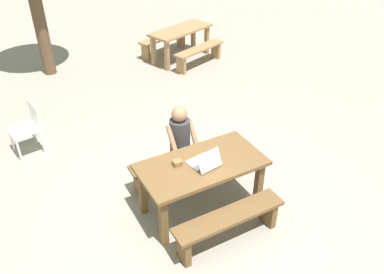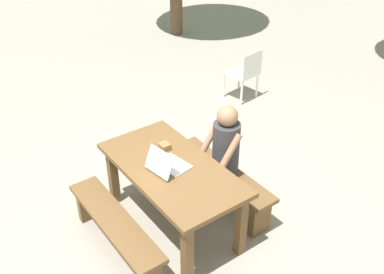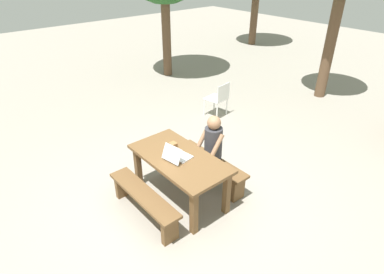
{
  "view_description": "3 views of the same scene",
  "coord_description": "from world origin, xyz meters",
  "px_view_note": "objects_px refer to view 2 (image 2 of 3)",
  "views": [
    {
      "loc": [
        -2.02,
        -3.38,
        3.79
      ],
      "look_at": [
        -0.0,
        0.25,
        1.02
      ],
      "focal_mm": 36.62,
      "sensor_mm": 36.0,
      "label": 1
    },
    {
      "loc": [
        2.96,
        -1.9,
        3.37
      ],
      "look_at": [
        -0.0,
        0.25,
        1.02
      ],
      "focal_mm": 41.57,
      "sensor_mm": 36.0,
      "label": 2
    },
    {
      "loc": [
        3.14,
        -2.42,
        3.41
      ],
      "look_at": [
        -0.0,
        0.25,
        1.02
      ],
      "focal_mm": 29.9,
      "sensor_mm": 36.0,
      "label": 3
    }
  ],
  "objects_px": {
    "picnic_table_front": "(172,177)",
    "laptop": "(167,164)",
    "person_seated": "(223,151)",
    "small_pouch": "(165,147)",
    "plastic_chair": "(245,73)"
  },
  "relations": [
    {
      "from": "picnic_table_front",
      "to": "laptop",
      "type": "relative_size",
      "value": 4.15
    },
    {
      "from": "laptop",
      "to": "person_seated",
      "type": "bearing_deg",
      "value": -101.24
    },
    {
      "from": "small_pouch",
      "to": "plastic_chair",
      "type": "bearing_deg",
      "value": 120.73
    },
    {
      "from": "picnic_table_front",
      "to": "plastic_chair",
      "type": "bearing_deg",
      "value": 124.34
    },
    {
      "from": "person_seated",
      "to": "plastic_chair",
      "type": "bearing_deg",
      "value": 132.82
    },
    {
      "from": "laptop",
      "to": "small_pouch",
      "type": "height_order",
      "value": "laptop"
    },
    {
      "from": "picnic_table_front",
      "to": "small_pouch",
      "type": "distance_m",
      "value": 0.35
    },
    {
      "from": "plastic_chair",
      "to": "small_pouch",
      "type": "bearing_deg",
      "value": 22.5
    },
    {
      "from": "small_pouch",
      "to": "picnic_table_front",
      "type": "bearing_deg",
      "value": -20.59
    },
    {
      "from": "picnic_table_front",
      "to": "laptop",
      "type": "xyz_separation_m",
      "value": [
        0.01,
        -0.05,
        0.18
      ]
    },
    {
      "from": "laptop",
      "to": "plastic_chair",
      "type": "distance_m",
      "value": 3.14
    },
    {
      "from": "small_pouch",
      "to": "laptop",
      "type": "bearing_deg",
      "value": -28.2
    },
    {
      "from": "person_seated",
      "to": "plastic_chair",
      "type": "distance_m",
      "value": 2.62
    },
    {
      "from": "laptop",
      "to": "plastic_chair",
      "type": "height_order",
      "value": "laptop"
    },
    {
      "from": "picnic_table_front",
      "to": "laptop",
      "type": "distance_m",
      "value": 0.19
    }
  ]
}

